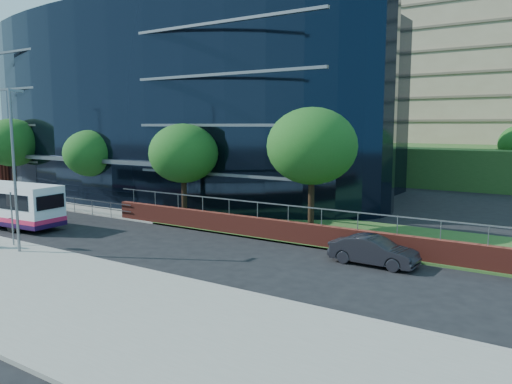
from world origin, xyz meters
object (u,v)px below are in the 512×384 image
Objects in this scene: brick_pavilion at (6,167)px; parked_car at (374,251)px; tree_far_a at (12,143)px; tree_far_b at (91,153)px; tree_far_c at (183,153)px; street_sign at (12,207)px; streetlight_east at (14,166)px; tree_far_d at (312,146)px.

brick_pavilion reaches higher than parked_car.
tree_far_a is 1.15× the size of tree_far_b.
tree_far_c is (29.00, -4.50, 2.60)m from brick_pavilion.
street_sign is 2.80m from streetlight_east.
tree_far_c is (20.00, 0.00, -0.33)m from tree_far_a.
brick_pavilion reaches higher than street_sign.
brick_pavilion is 1.08× the size of streetlight_east.
tree_far_a is at bearing -26.55° from brick_pavilion.
streetlight_east is 17.74m from parked_car.
tree_far_a is 29.02m from tree_far_d.
brick_pavilion is at bearing 150.35° from street_sign.
tree_far_c is at bearing 78.60° from parked_car.
tree_far_a is 1.73× the size of parked_car.
streetlight_east is (28.00, -15.67, 2.50)m from brick_pavilion.
streetlight_east is (9.00, -11.67, 0.23)m from tree_far_b.
tree_far_a is (-17.50, 10.59, 2.71)m from street_sign.
street_sign is 20.63m from tree_far_a.
streetlight_east is at bearing -21.36° from street_sign.
tree_far_b reaches higher than brick_pavilion.
parked_car is at bearing -12.91° from tree_far_c.
tree_far_d is (29.00, 1.00, 0.33)m from tree_far_a.
brick_pavilion is 2.13× the size of parked_car.
tree_far_c is 11.22m from streetlight_east.
street_sign is at bearing 114.76° from parked_car.
street_sign is 0.40× the size of tree_far_a.
brick_pavilion is 10.48m from tree_far_a.
street_sign is 0.69× the size of parked_car.
tree_far_d reaches higher than brick_pavilion.
tree_far_d is at bearing 53.14° from parked_car.
streetlight_east is 1.98× the size of parked_car.
tree_far_b is 1.50× the size of parked_car.
street_sign is (26.50, -15.09, 0.21)m from brick_pavilion.
brick_pavilion is 30.49m from street_sign.
streetlight_east is (-1.00, -11.17, -0.10)m from tree_far_c.
parked_car is (5.44, -4.31, -4.52)m from tree_far_d.
tree_far_a is 22.05m from streetlight_east.
brick_pavilion is at bearing 150.76° from streetlight_east.
brick_pavilion is 32.19m from streetlight_east.
street_sign reaches higher than parked_car.
street_sign is 16.61m from tree_far_d.
tree_far_d is at bearing 6.34° from tree_far_c.
parked_car is at bearing -10.19° from brick_pavilion.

